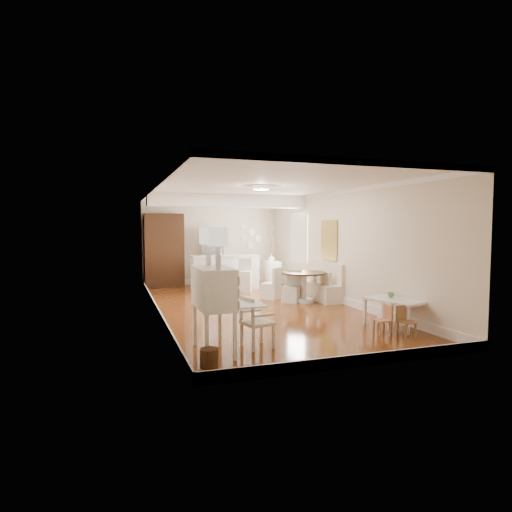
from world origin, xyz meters
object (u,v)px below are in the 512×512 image
slip_chair_far (271,283)px  pantry_cabinet (164,250)px  slip_chair_near (292,286)px  kids_chair_b (385,317)px  gustavian_armchair (257,322)px  secretary_bureau (214,310)px  breakfast_counter (225,272)px  bar_stool_left (203,276)px  kids_chair_c (407,321)px  bar_stool_right (244,275)px  kids_table (394,313)px  dining_table (304,287)px  sideboard (272,274)px  wicker_basket (209,358)px  fridge (223,257)px  kids_chair_a (382,320)px

slip_chair_far → pantry_cabinet: (-2.41, 3.16, 0.73)m
slip_chair_near → kids_chair_b: bearing=-39.4°
slip_chair_near → gustavian_armchair: bearing=-77.5°
secretary_bureau → pantry_cabinet: bearing=89.4°
breakfast_counter → bar_stool_left: 0.91m
kids_chair_c → secretary_bureau: bearing=173.4°
bar_stool_left → bar_stool_right: 1.19m
slip_chair_near → kids_chair_c: bearing=-38.2°
kids_table → slip_chair_far: slip_chair_far is taller
dining_table → slip_chair_far: bearing=130.3°
kids_chair_b → pantry_cabinet: bearing=-128.9°
secretary_bureau → sideboard: size_ratio=1.57×
secretary_bureau → breakfast_counter: 6.55m
kids_table → kids_chair_b: 0.42m
wicker_basket → sideboard: size_ratio=0.31×
dining_table → kids_chair_b: bearing=-87.8°
gustavian_armchair → wicker_basket: gustavian_armchair is taller
wicker_basket → fridge: 8.32m
wicker_basket → kids_chair_c: kids_chair_c is taller
wicker_basket → sideboard: sideboard is taller
slip_chair_near → bar_stool_left: bearing=172.3°
gustavian_armchair → slip_chair_near: slip_chair_near is taller
bar_stool_right → sideboard: size_ratio=1.17×
kids_table → bar_stool_left: bearing=115.8°
wicker_basket → fridge: (2.21, 7.98, 0.77)m
gustavian_armchair → slip_chair_far: bearing=-35.7°
wicker_basket → secretary_bureau: bearing=71.6°
kids_chair_b → slip_chair_far: slip_chair_far is taller
dining_table → slip_chair_far: 0.95m
slip_chair_near → breakfast_counter: breakfast_counter is taller
kids_chair_b → slip_chair_far: bearing=-142.3°
wicker_basket → kids_chair_a: bearing=12.4°
kids_chair_c → fridge: (-1.37, 7.50, 0.63)m
secretary_bureau → slip_chair_near: secretary_bureau is taller
bar_stool_right → kids_table: bearing=-51.1°
gustavian_armchair → breakfast_counter: 6.33m
secretary_bureau → wicker_basket: size_ratio=5.11×
sideboard → gustavian_armchair: bearing=-108.6°
wicker_basket → kids_chair_b: bearing=14.8°
secretary_bureau → kids_table: secretary_bureau is taller
kids_chair_a → bar_stool_right: size_ratio=0.55×
secretary_bureau → dining_table: secretary_bureau is taller
slip_chair_far → fridge: fridge is taller
kids_table → fridge: 7.07m
gustavian_armchair → slip_chair_far: 4.53m
gustavian_armchair → dining_table: bearing=-47.4°
wicker_basket → bar_stool_left: (1.24, 6.44, 0.36)m
kids_chair_c → dining_table: 3.66m
breakfast_counter → fridge: fridge is taller
kids_chair_b → slip_chair_near: bearing=-145.7°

